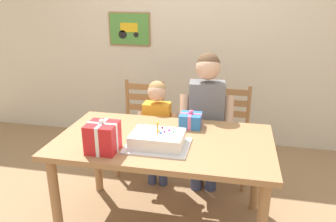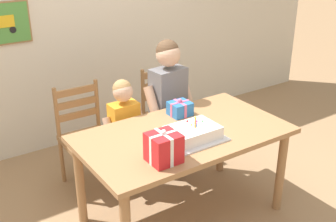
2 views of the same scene
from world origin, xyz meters
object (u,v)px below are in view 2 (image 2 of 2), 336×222
at_px(birthday_cake, 193,133).
at_px(child_younger, 124,126).
at_px(gift_box_red_large, 164,148).
at_px(child_older, 168,97).
at_px(chair_left, 86,137).
at_px(dining_table, 183,143).
at_px(gift_box_beside_cake, 180,109).
at_px(chair_right, 168,114).

relative_size(birthday_cake, child_younger, 0.43).
bearing_deg(gift_box_red_large, child_older, 54.48).
distance_m(chair_left, child_younger, 0.40).
xyz_separation_m(gift_box_red_large, chair_left, (-0.07, 1.13, -0.39)).
bearing_deg(dining_table, gift_box_beside_cake, 59.78).
height_order(birthday_cake, gift_box_beside_cake, birthday_cake).
height_order(gift_box_beside_cake, chair_left, chair_left).
distance_m(gift_box_red_large, child_younger, 0.90).
bearing_deg(dining_table, birthday_cake, -95.88).
distance_m(dining_table, birthday_cake, 0.20).
relative_size(chair_left, chair_right, 1.00).
bearing_deg(chair_right, gift_box_beside_cake, -114.97).
distance_m(chair_right, child_older, 0.47).
bearing_deg(child_older, gift_box_beside_cake, -106.96).
bearing_deg(child_older, chair_right, 57.27).
xyz_separation_m(birthday_cake, child_younger, (-0.18, 0.71, -0.18)).
height_order(dining_table, chair_left, chair_left).
relative_size(gift_box_red_large, child_older, 0.18).
height_order(gift_box_red_large, child_older, child_older).
bearing_deg(gift_box_red_large, dining_table, 37.38).
distance_m(gift_box_red_large, chair_right, 1.44).
xyz_separation_m(dining_table, chair_left, (-0.43, 0.86, -0.19)).
relative_size(birthday_cake, gift_box_red_large, 1.88).
relative_size(dining_table, birthday_cake, 3.58).
distance_m(dining_table, child_younger, 0.61).
xyz_separation_m(child_older, child_younger, (-0.45, 0.00, -0.16)).
distance_m(dining_table, gift_box_red_large, 0.49).
bearing_deg(dining_table, child_younger, 108.34).
bearing_deg(gift_box_beside_cake, dining_table, -120.22).
xyz_separation_m(gift_box_red_large, gift_box_beside_cake, (0.52, 0.54, -0.04)).
distance_m(birthday_cake, chair_left, 1.13).
height_order(chair_left, chair_right, same).
relative_size(dining_table, child_younger, 1.53).
bearing_deg(child_younger, child_older, -0.08).
bearing_deg(chair_right, chair_left, 180.00).
height_order(gift_box_red_large, chair_right, gift_box_red_large).
distance_m(birthday_cake, gift_box_beside_cake, 0.44).
height_order(dining_table, chair_right, chair_right).
bearing_deg(child_younger, chair_right, 24.13).
height_order(dining_table, birthday_cake, birthday_cake).
bearing_deg(child_older, gift_box_red_large, -125.52).
bearing_deg(birthday_cake, gift_box_beside_cake, 66.96).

